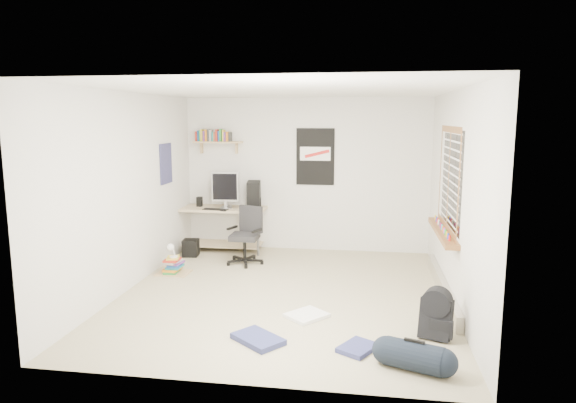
# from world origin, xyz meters

# --- Properties ---
(floor) EXTENTS (4.00, 4.50, 0.01)m
(floor) POSITION_xyz_m (0.00, 0.00, -0.01)
(floor) COLOR gray
(floor) RESTS_ON ground
(ceiling) EXTENTS (4.00, 4.50, 0.01)m
(ceiling) POSITION_xyz_m (0.00, 0.00, 2.50)
(ceiling) COLOR white
(ceiling) RESTS_ON ground
(back_wall) EXTENTS (4.00, 0.01, 2.50)m
(back_wall) POSITION_xyz_m (0.00, 2.25, 1.25)
(back_wall) COLOR silver
(back_wall) RESTS_ON ground
(left_wall) EXTENTS (0.01, 4.50, 2.50)m
(left_wall) POSITION_xyz_m (-2.00, 0.00, 1.25)
(left_wall) COLOR silver
(left_wall) RESTS_ON ground
(right_wall) EXTENTS (0.01, 4.50, 2.50)m
(right_wall) POSITION_xyz_m (2.00, 0.00, 1.25)
(right_wall) COLOR silver
(right_wall) RESTS_ON ground
(desk) EXTENTS (1.71, 1.19, 0.71)m
(desk) POSITION_xyz_m (-1.42, 2.00, 0.36)
(desk) COLOR beige
(desk) RESTS_ON floor
(monitor_left) EXTENTS (0.44, 0.13, 0.48)m
(monitor_left) POSITION_xyz_m (-1.26, 1.86, 0.95)
(monitor_left) COLOR #B8B9BD
(monitor_left) RESTS_ON desk
(monitor_right) EXTENTS (0.40, 0.20, 0.42)m
(monitor_right) POSITION_xyz_m (-1.28, 2.00, 0.93)
(monitor_right) COLOR #B0AFB5
(monitor_right) RESTS_ON desk
(pc_tower) EXTENTS (0.27, 0.45, 0.45)m
(pc_tower) POSITION_xyz_m (-0.82, 1.98, 0.94)
(pc_tower) COLOR black
(pc_tower) RESTS_ON desk
(keyboard) EXTENTS (0.41, 0.18, 0.02)m
(keyboard) POSITION_xyz_m (-1.40, 1.74, 0.72)
(keyboard) COLOR black
(keyboard) RESTS_ON desk
(speaker_left) EXTENTS (0.09, 0.09, 0.17)m
(speaker_left) POSITION_xyz_m (-1.75, 2.00, 0.80)
(speaker_left) COLOR black
(speaker_left) RESTS_ON desk
(speaker_right) EXTENTS (0.11, 0.11, 0.19)m
(speaker_right) POSITION_xyz_m (-0.74, 1.94, 0.81)
(speaker_right) COLOR black
(speaker_right) RESTS_ON desk
(office_chair) EXTENTS (0.72, 0.72, 0.86)m
(office_chair) POSITION_xyz_m (-0.81, 1.24, 0.49)
(office_chair) COLOR black
(office_chair) RESTS_ON floor
(wall_shelf) EXTENTS (0.80, 0.22, 0.24)m
(wall_shelf) POSITION_xyz_m (-1.45, 2.14, 1.78)
(wall_shelf) COLOR tan
(wall_shelf) RESTS_ON back_wall
(poster_back_wall) EXTENTS (0.62, 0.03, 0.92)m
(poster_back_wall) POSITION_xyz_m (0.15, 2.23, 1.55)
(poster_back_wall) COLOR black
(poster_back_wall) RESTS_ON back_wall
(poster_left_wall) EXTENTS (0.02, 0.42, 0.60)m
(poster_left_wall) POSITION_xyz_m (-1.99, 1.20, 1.50)
(poster_left_wall) COLOR navy
(poster_left_wall) RESTS_ON left_wall
(window) EXTENTS (0.10, 1.50, 1.26)m
(window) POSITION_xyz_m (1.95, 0.30, 1.45)
(window) COLOR brown
(window) RESTS_ON right_wall
(baseboard_heater) EXTENTS (0.08, 2.50, 0.18)m
(baseboard_heater) POSITION_xyz_m (1.96, 0.30, 0.09)
(baseboard_heater) COLOR #B7B2A8
(baseboard_heater) RESTS_ON floor
(backpack) EXTENTS (0.37, 0.33, 0.40)m
(backpack) POSITION_xyz_m (1.70, -1.05, 0.20)
(backpack) COLOR black
(backpack) RESTS_ON floor
(duffel_bag) EXTENTS (0.33, 0.33, 0.50)m
(duffel_bag) POSITION_xyz_m (1.42, -1.78, 0.14)
(duffel_bag) COLOR black
(duffel_bag) RESTS_ON floor
(tshirt) EXTENTS (0.53, 0.54, 0.04)m
(tshirt) POSITION_xyz_m (0.36, -0.72, 0.02)
(tshirt) COLOR silver
(tshirt) RESTS_ON floor
(jeans_a) EXTENTS (0.59, 0.56, 0.05)m
(jeans_a) POSITION_xyz_m (-0.04, -1.42, 0.03)
(jeans_a) COLOR navy
(jeans_a) RESTS_ON floor
(jeans_b) EXTENTS (0.42, 0.45, 0.05)m
(jeans_b) POSITION_xyz_m (0.93, -1.46, 0.03)
(jeans_b) COLOR navy
(jeans_b) RESTS_ON floor
(book_stack) EXTENTS (0.50, 0.41, 0.33)m
(book_stack) POSITION_xyz_m (-1.69, 0.60, 0.15)
(book_stack) COLOR brown
(book_stack) RESTS_ON floor
(desk_lamp) EXTENTS (0.17, 0.21, 0.18)m
(desk_lamp) POSITION_xyz_m (-1.67, 0.58, 0.38)
(desk_lamp) COLOR silver
(desk_lamp) RESTS_ON book_stack
(subwoofer) EXTENTS (0.26, 0.26, 0.26)m
(subwoofer) POSITION_xyz_m (-1.75, 1.51, 0.14)
(subwoofer) COLOR black
(subwoofer) RESTS_ON floor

